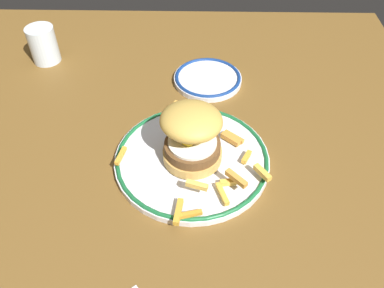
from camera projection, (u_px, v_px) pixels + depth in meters
ground_plane at (167, 158)px, 76.91cm from camera, size 110.88×109.77×4.00cm
dinner_plate at (192, 159)px, 72.86cm from camera, size 28.03×28.03×1.60cm
burger at (192, 134)px, 68.85cm from camera, size 15.15×15.20×10.23cm
fries_pile at (210, 161)px, 70.17cm from camera, size 26.78×28.43×2.96cm
water_glass at (44, 46)px, 94.02cm from camera, size 6.44×6.44×8.52cm
side_plate at (208, 78)px, 90.07cm from camera, size 15.18×15.18×1.60cm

